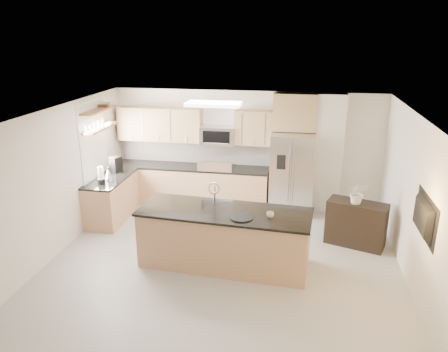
% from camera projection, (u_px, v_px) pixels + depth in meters
% --- Properties ---
extents(floor, '(6.50, 6.50, 0.00)m').
position_uv_depth(floor, '(219.00, 274.00, 7.23)').
color(floor, '#A9A7A1').
rests_on(floor, ground).
extents(ceiling, '(6.00, 6.50, 0.02)m').
position_uv_depth(ceiling, '(219.00, 119.00, 6.41)').
color(ceiling, white).
rests_on(ceiling, wall_back).
extents(wall_back, '(6.00, 0.02, 2.60)m').
position_uv_depth(wall_back, '(246.00, 149.00, 9.86)').
color(wall_back, silver).
rests_on(wall_back, floor).
extents(wall_front, '(6.00, 0.02, 2.60)m').
position_uv_depth(wall_front, '(150.00, 338.00, 3.79)').
color(wall_front, silver).
rests_on(wall_front, floor).
extents(wall_left, '(0.02, 6.50, 2.60)m').
position_uv_depth(wall_left, '(44.00, 190.00, 7.32)').
color(wall_left, silver).
rests_on(wall_left, floor).
extents(wall_right, '(0.02, 6.50, 2.60)m').
position_uv_depth(wall_right, '(422.00, 215.00, 6.33)').
color(wall_right, silver).
rests_on(wall_right, floor).
extents(back_counter, '(3.55, 0.66, 1.44)m').
position_uv_depth(back_counter, '(190.00, 185.00, 10.02)').
color(back_counter, tan).
rests_on(back_counter, floor).
extents(left_counter, '(0.66, 1.50, 0.92)m').
position_uv_depth(left_counter, '(112.00, 198.00, 9.26)').
color(left_counter, tan).
rests_on(left_counter, floor).
extents(range, '(0.76, 0.64, 1.14)m').
position_uv_depth(range, '(217.00, 186.00, 9.91)').
color(range, black).
rests_on(range, floor).
extents(upper_cabinets, '(3.50, 0.33, 0.75)m').
position_uv_depth(upper_cabinets, '(187.00, 125.00, 9.75)').
color(upper_cabinets, '#A7815A').
rests_on(upper_cabinets, wall_back).
extents(microwave, '(0.76, 0.40, 0.40)m').
position_uv_depth(microwave, '(218.00, 135.00, 9.66)').
color(microwave, '#BCBCBF').
rests_on(microwave, upper_cabinets).
extents(refrigerator, '(0.92, 0.78, 1.78)m').
position_uv_depth(refrigerator, '(292.00, 174.00, 9.46)').
color(refrigerator, '#BCBCBF').
rests_on(refrigerator, floor).
extents(partition_column, '(0.60, 0.30, 2.60)m').
position_uv_depth(partition_column, '(328.00, 154.00, 9.42)').
color(partition_column, silver).
rests_on(partition_column, floor).
extents(window, '(0.04, 1.15, 1.65)m').
position_uv_depth(window, '(93.00, 143.00, 8.93)').
color(window, white).
rests_on(window, wall_left).
extents(shelf_lower, '(0.30, 1.20, 0.04)m').
position_uv_depth(shelf_lower, '(100.00, 128.00, 8.91)').
color(shelf_lower, brown).
rests_on(shelf_lower, wall_left).
extents(shelf_upper, '(0.30, 1.20, 0.04)m').
position_uv_depth(shelf_upper, '(98.00, 110.00, 8.79)').
color(shelf_upper, brown).
rests_on(shelf_upper, wall_left).
extents(ceiling_fixture, '(1.00, 0.50, 0.06)m').
position_uv_depth(ceiling_fixture, '(214.00, 104.00, 7.98)').
color(ceiling_fixture, white).
rests_on(ceiling_fixture, ceiling).
extents(island, '(2.94, 1.24, 1.42)m').
position_uv_depth(island, '(225.00, 238.00, 7.41)').
color(island, tan).
rests_on(island, floor).
extents(credenza, '(1.15, 0.77, 0.85)m').
position_uv_depth(credenza, '(356.00, 224.00, 8.11)').
color(credenza, black).
rests_on(credenza, floor).
extents(cup, '(0.12, 0.12, 0.09)m').
position_uv_depth(cup, '(270.00, 215.00, 6.98)').
color(cup, silver).
rests_on(cup, island).
extents(platter, '(0.48, 0.48, 0.02)m').
position_uv_depth(platter, '(242.00, 217.00, 6.96)').
color(platter, black).
rests_on(platter, island).
extents(blender, '(0.15, 0.15, 0.36)m').
position_uv_depth(blender, '(101.00, 176.00, 8.70)').
color(blender, black).
rests_on(blender, left_counter).
extents(kettle, '(0.22, 0.22, 0.28)m').
position_uv_depth(kettle, '(108.00, 174.00, 8.92)').
color(kettle, '#BCBCBF').
rests_on(kettle, left_counter).
extents(coffee_maker, '(0.25, 0.27, 0.34)m').
position_uv_depth(coffee_maker, '(116.00, 165.00, 9.42)').
color(coffee_maker, black).
rests_on(coffee_maker, left_counter).
extents(bowl, '(0.49, 0.49, 0.09)m').
position_uv_depth(bowl, '(105.00, 104.00, 9.07)').
color(bowl, '#BCBCBF').
rests_on(bowl, shelf_upper).
extents(flower_vase, '(0.55, 0.48, 0.60)m').
position_uv_depth(flower_vase, '(358.00, 188.00, 7.84)').
color(flower_vase, silver).
rests_on(flower_vase, credenza).
extents(television, '(0.14, 1.08, 0.62)m').
position_uv_depth(television, '(419.00, 217.00, 6.14)').
color(television, black).
rests_on(television, wall_right).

